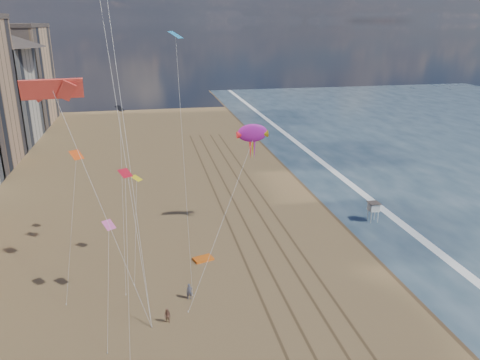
# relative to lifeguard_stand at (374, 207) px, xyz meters

# --- Properties ---
(wet_sand) EXTENTS (260.00, 260.00, 0.00)m
(wet_sand) POSITION_rel_lifeguard_stand_xyz_m (-0.45, 8.72, -2.25)
(wet_sand) COLOR #42301E
(wet_sand) RESTS_ON ground
(foam) EXTENTS (260.00, 260.00, 0.00)m
(foam) POSITION_rel_lifeguard_stand_xyz_m (3.75, 8.72, -2.24)
(foam) COLOR white
(foam) RESTS_ON ground
(tracks) EXTENTS (7.68, 120.00, 0.01)m
(tracks) POSITION_rel_lifeguard_stand_xyz_m (-16.90, -1.28, -2.24)
(tracks) COLOR brown
(tracks) RESTS_ON ground
(lifeguard_stand) EXTENTS (1.61, 1.61, 2.92)m
(lifeguard_stand) POSITION_rel_lifeguard_stand_xyz_m (0.00, 0.00, 0.00)
(lifeguard_stand) COLOR white
(lifeguard_stand) RESTS_ON ground
(grounded_kite) EXTENTS (2.64, 2.10, 0.26)m
(grounded_kite) POSITION_rel_lifeguard_stand_xyz_m (-25.54, -6.63, -2.12)
(grounded_kite) COLOR orange
(grounded_kite) RESTS_ON ground
(show_kite) EXTENTS (7.57, 10.04, 25.27)m
(show_kite) POSITION_rel_lifeguard_stand_xyz_m (-17.55, 1.93, 11.19)
(show_kite) COLOR #B21BA8
(show_kite) RESTS_ON ground
(kite_flyer_a) EXTENTS (0.64, 0.43, 1.73)m
(kite_flyer_a) POSITION_rel_lifeguard_stand_xyz_m (-28.00, -14.73, -1.38)
(kite_flyer_a) COLOR #4F5166
(kite_flyer_a) RESTS_ON ground
(kite_flyer_b) EXTENTS (0.94, 0.90, 1.54)m
(kite_flyer_b) POSITION_rel_lifeguard_stand_xyz_m (-30.46, -18.46, -1.48)
(kite_flyer_b) COLOR brown
(kite_flyer_b) RESTS_ON ground
(parafoils) EXTENTS (10.59, 11.51, 12.86)m
(parafoils) POSITION_rel_lifeguard_stand_xyz_m (-36.41, -6.79, 26.27)
(parafoils) COLOR black
(parafoils) RESTS_ON ground
(small_kites) EXTENTS (12.85, 15.88, 18.76)m
(small_kites) POSITION_rel_lifeguard_stand_xyz_m (-33.92, -8.42, 13.12)
(small_kites) COLOR red
(small_kites) RESTS_ON ground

